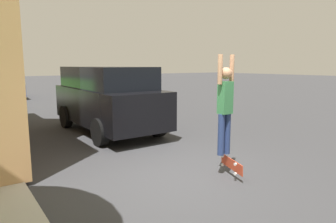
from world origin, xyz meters
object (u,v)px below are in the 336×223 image
object	(u,v)px
car_down_street	(5,88)
skateboard	(231,164)
suv_parked	(107,97)
skateboarder	(225,104)

from	to	relation	value
car_down_street	skateboard	world-z (taller)	car_down_street
suv_parked	skateboarder	distance (m)	5.04
suv_parked	skateboard	world-z (taller)	suv_parked
suv_parked	skateboarder	xyz separation A→B (m)	(0.23, -5.03, 0.30)
skateboarder	skateboard	xyz separation A→B (m)	(0.03, -0.18, -1.19)
car_down_street	skateboarder	xyz separation A→B (m)	(1.53, -18.56, 0.78)
suv_parked	skateboarder	bearing A→B (deg)	-87.43
skateboard	skateboarder	bearing A→B (deg)	101.03
suv_parked	car_down_street	size ratio (longest dim) A/B	1.08
suv_parked	car_down_street	distance (m)	13.60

